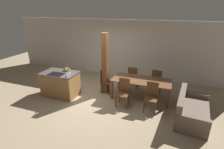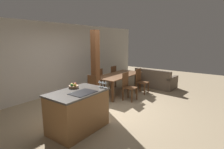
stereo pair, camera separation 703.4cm
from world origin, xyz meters
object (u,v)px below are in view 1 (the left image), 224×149
object	(u,v)px
dining_table	(141,82)
couch	(191,111)
dining_chair_head_end	(105,80)
kitchen_island	(61,84)
dining_chair_near_left	(123,92)
wine_glass_far	(70,73)
wine_glass_near	(67,74)
dining_chair_far_right	(157,80)
wine_glass_middle	(69,73)
fruit_bowl	(67,69)
dining_chair_far_left	(133,77)
timber_post	(105,64)
dining_chair_near_right	(151,96)

from	to	relation	value
dining_table	couch	distance (m)	1.92
dining_chair_head_end	couch	distance (m)	3.25
kitchen_island	dining_chair_near_left	xyz separation A→B (m)	(2.48, 0.12, 0.03)
wine_glass_far	dining_chair_near_left	bearing A→B (deg)	8.62
wine_glass_near	couch	size ratio (longest dim) A/B	0.09
wine_glass_near	dining_table	size ratio (longest dim) A/B	0.08
dining_chair_far_right	couch	world-z (taller)	dining_chair_far_right
dining_table	dining_chair_head_end	size ratio (longest dim) A/B	2.20
couch	kitchen_island	bearing A→B (deg)	95.42
kitchen_island	dining_table	size ratio (longest dim) A/B	0.63
wine_glass_middle	wine_glass_far	world-z (taller)	same
fruit_bowl	dining_chair_far_left	bearing A→B (deg)	28.07
dining_chair_head_end	dining_chair_far_right	bearing A→B (deg)	-69.92
kitchen_island	dining_chair_near_left	size ratio (longest dim) A/B	1.39
wine_glass_near	timber_post	xyz separation A→B (m)	(0.95, 1.13, 0.12)
dining_chair_far_right	dining_chair_head_end	distance (m)	2.04
kitchen_island	dining_chair_near_left	world-z (taller)	dining_chair_near_left
dining_chair_near_left	dining_chair_near_right	xyz separation A→B (m)	(0.96, 0.00, 0.00)
wine_glass_far	couch	world-z (taller)	wine_glass_far
wine_glass_middle	dining_table	bearing A→B (deg)	24.50
wine_glass_near	wine_glass_middle	xyz separation A→B (m)	(0.00, 0.09, 0.00)
wine_glass_near	dining_chair_near_right	distance (m)	2.93
fruit_bowl	timber_post	xyz separation A→B (m)	(1.39, 0.50, 0.21)
wine_glass_near	dining_chair_near_right	size ratio (longest dim) A/B	0.17
fruit_bowl	wine_glass_far	bearing A→B (deg)	-45.64
wine_glass_middle	dining_chair_near_left	bearing A→B (deg)	11.26
dining_chair_head_end	dining_chair_near_right	bearing A→B (deg)	-110.08
kitchen_island	wine_glass_middle	size ratio (longest dim) A/B	8.37
wine_glass_middle	dining_chair_near_right	distance (m)	2.92
fruit_bowl	dining_chair_near_right	bearing A→B (deg)	-2.86
kitchen_island	wine_glass_far	size ratio (longest dim) A/B	8.37
dining_chair_far_left	wine_glass_middle	bearing A→B (deg)	43.34
wine_glass_near	dining_chair_near_left	world-z (taller)	wine_glass_near
dining_chair_near_right	dining_chair_far_left	world-z (taller)	same
wine_glass_far	timber_post	size ratio (longest dim) A/B	0.07
couch	wine_glass_far	bearing A→B (deg)	97.81
wine_glass_far	dining_chair_head_end	distance (m)	1.46
kitchen_island	fruit_bowl	size ratio (longest dim) A/B	5.68
dining_chair_head_end	dining_chair_far_left	bearing A→B (deg)	-53.93
dining_chair_near_right	couch	world-z (taller)	dining_chair_near_right
fruit_bowl	dining_chair_near_right	world-z (taller)	fruit_bowl
dining_chair_near_left	couch	distance (m)	2.19
wine_glass_far	dining_chair_far_left	size ratio (longest dim) A/B	0.17
wine_glass_far	dining_table	world-z (taller)	wine_glass_far
fruit_bowl	couch	world-z (taller)	fruit_bowl
dining_chair_near_left	couch	bearing A→B (deg)	-3.08
wine_glass_near	wine_glass_middle	distance (m)	0.09
wine_glass_middle	wine_glass_far	xyz separation A→B (m)	(0.00, 0.09, 0.00)
dining_table	dining_chair_near_left	size ratio (longest dim) A/B	2.20
dining_chair_near_right	dining_chair_head_end	distance (m)	2.04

